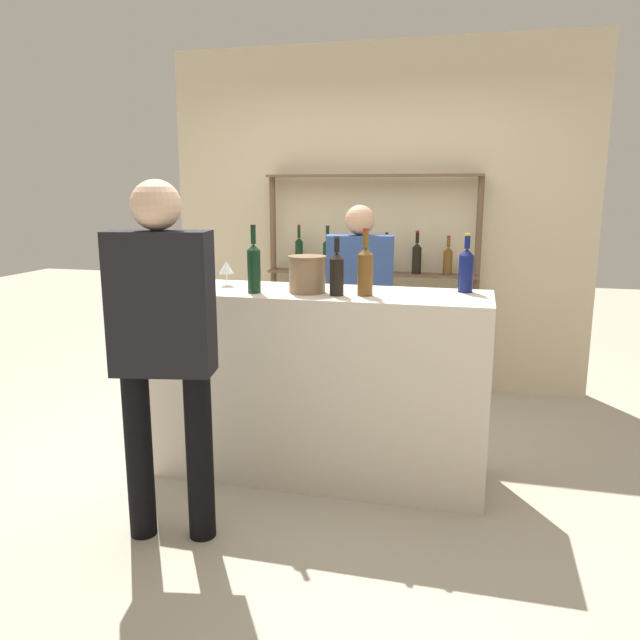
% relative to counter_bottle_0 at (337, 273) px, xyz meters
% --- Properties ---
extents(ground_plane, '(16.00, 16.00, 0.00)m').
position_rel_counter_bottle_0_xyz_m(ground_plane, '(-0.12, 0.11, -1.21)').
color(ground_plane, '#B2A893').
extents(bar_counter, '(1.89, 0.58, 1.09)m').
position_rel_counter_bottle_0_xyz_m(bar_counter, '(-0.12, 0.11, -0.67)').
color(bar_counter, beige).
rests_on(bar_counter, ground_plane).
extents(back_wall, '(3.49, 0.12, 2.80)m').
position_rel_counter_bottle_0_xyz_m(back_wall, '(-0.12, 2.00, 0.19)').
color(back_wall, beige).
rests_on(back_wall, ground_plane).
extents(back_shelf, '(1.74, 0.18, 1.77)m').
position_rel_counter_bottle_0_xyz_m(back_shelf, '(-0.12, 1.82, -0.06)').
color(back_shelf, brown).
rests_on(back_shelf, ground_plane).
extents(counter_bottle_0, '(0.08, 0.08, 0.32)m').
position_rel_counter_bottle_0_xyz_m(counter_bottle_0, '(0.00, 0.00, 0.00)').
color(counter_bottle_0, black).
rests_on(counter_bottle_0, bar_counter).
extents(counter_bottle_1, '(0.08, 0.08, 0.36)m').
position_rel_counter_bottle_0_xyz_m(counter_bottle_1, '(0.15, 0.03, 0.02)').
color(counter_bottle_1, brown).
rests_on(counter_bottle_1, bar_counter).
extents(counter_bottle_2, '(0.08, 0.08, 0.32)m').
position_rel_counter_bottle_0_xyz_m(counter_bottle_2, '(0.67, 0.28, 0.00)').
color(counter_bottle_2, '#0F1956').
rests_on(counter_bottle_2, bar_counter).
extents(counter_bottle_3, '(0.07, 0.07, 0.37)m').
position_rel_counter_bottle_0_xyz_m(counter_bottle_3, '(-0.46, -0.03, 0.02)').
color(counter_bottle_3, black).
rests_on(counter_bottle_3, bar_counter).
extents(wine_glass, '(0.09, 0.09, 0.15)m').
position_rel_counter_bottle_0_xyz_m(wine_glass, '(-0.70, 0.17, -0.02)').
color(wine_glass, silver).
rests_on(wine_glass, bar_counter).
extents(ice_bucket, '(0.21, 0.21, 0.20)m').
position_rel_counter_bottle_0_xyz_m(ice_bucket, '(-0.18, 0.05, -0.02)').
color(ice_bucket, '#846647').
rests_on(ice_bucket, bar_counter).
extents(customer_left, '(0.49, 0.28, 1.69)m').
position_rel_counter_bottle_0_xyz_m(customer_left, '(-0.65, -0.72, -0.22)').
color(customer_left, black).
rests_on(customer_left, ground_plane).
extents(server_behind_counter, '(0.49, 0.29, 1.55)m').
position_rel_counter_bottle_0_xyz_m(server_behind_counter, '(-0.06, 0.98, -0.32)').
color(server_behind_counter, '#121C33').
rests_on(server_behind_counter, ground_plane).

